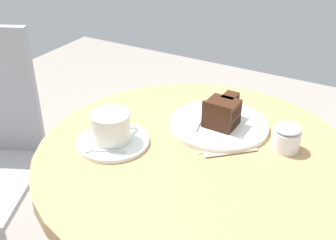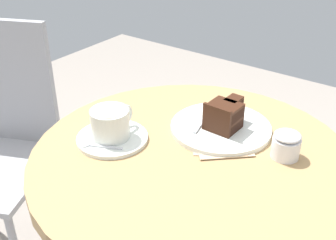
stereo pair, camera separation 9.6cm
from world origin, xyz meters
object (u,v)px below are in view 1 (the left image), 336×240
at_px(coffee_cup, 111,126).
at_px(cake_plate, 220,125).
at_px(teaspoon, 99,150).
at_px(cake_slice, 223,112).
at_px(sugar_pot, 287,137).
at_px(saucer, 113,142).
at_px(fork, 204,112).
at_px(napkin, 222,138).

relative_size(coffee_cup, cake_plate, 0.50).
xyz_separation_m(coffee_cup, teaspoon, (-0.05, -0.00, -0.03)).
relative_size(cake_slice, sugar_pot, 1.64).
relative_size(saucer, sugar_pot, 2.64).
bearing_deg(cake_slice, coffee_cup, 134.07).
relative_size(cake_plate, cake_slice, 2.36).
relative_size(saucer, coffee_cup, 1.38).
distance_m(teaspoon, cake_plate, 0.30).
bearing_deg(coffee_cup, fork, -31.24).
distance_m(cake_plate, napkin, 0.05).
distance_m(cake_slice, napkin, 0.06).
bearing_deg(cake_plate, coffee_cup, 135.35).
distance_m(saucer, fork, 0.25).
bearing_deg(sugar_pot, coffee_cup, 115.89).
height_order(saucer, cake_plate, cake_plate).
distance_m(teaspoon, fork, 0.29).
height_order(coffee_cup, cake_slice, cake_slice).
bearing_deg(saucer, cake_slice, -45.64).
xyz_separation_m(saucer, cake_plate, (0.18, -0.18, 0.00)).
bearing_deg(sugar_pot, fork, 78.96).
xyz_separation_m(teaspoon, napkin, (0.19, -0.21, -0.01)).
distance_m(saucer, cake_slice, 0.26).
bearing_deg(cake_plate, fork, 64.14).
xyz_separation_m(saucer, sugar_pot, (0.17, -0.34, 0.03)).
height_order(cake_slice, fork, cake_slice).
distance_m(teaspoon, napkin, 0.28).
xyz_separation_m(fork, sugar_pot, (-0.04, -0.22, 0.02)).
bearing_deg(sugar_pot, napkin, 101.71).
distance_m(saucer, sugar_pot, 0.38).
distance_m(teaspoon, sugar_pot, 0.41).
distance_m(cake_slice, fork, 0.07).
bearing_deg(napkin, cake_plate, 29.31).
bearing_deg(napkin, saucer, 124.13).
bearing_deg(sugar_pot, saucer, 116.02).
distance_m(coffee_cup, fork, 0.25).
relative_size(saucer, napkin, 0.86).
distance_m(napkin, sugar_pot, 0.14).
bearing_deg(coffee_cup, napkin, -56.12).
bearing_deg(napkin, fork, 48.10).
height_order(fork, sugar_pot, sugar_pot).
bearing_deg(napkin, cake_slice, 23.21).
relative_size(coffee_cup, sugar_pot, 1.92).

